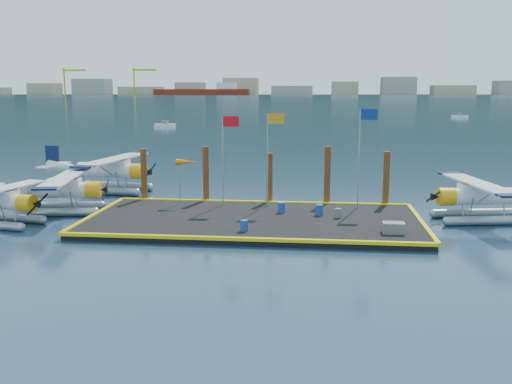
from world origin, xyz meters
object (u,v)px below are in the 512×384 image
flagpole_red (226,146)px  windsock (186,163)px  seaplane_d (482,199)px  drum_5 (281,207)px  drum_2 (319,210)px  flagpole_blue (362,143)px  crate (394,228)px  seaplane_b (59,192)px  drum_3 (244,226)px  flagpole_yellow (271,145)px  drum_4 (338,213)px  piling_1 (206,176)px  piling_0 (144,177)px  piling_4 (386,181)px  piling_2 (269,180)px  piling_3 (327,178)px  seaplane_c (110,173)px

flagpole_red → windsock: flagpole_red is taller
seaplane_d → drum_5: 12.51m
drum_2 → windsock: size_ratio=0.21×
flagpole_blue → crate: bearing=-78.8°
seaplane_b → drum_3: seaplane_b is taller
flagpole_yellow → drum_5: bearing=-66.2°
drum_2 → drum_4: bearing=-27.3°
seaplane_b → piling_1: piling_1 is taller
piling_0 → flagpole_red: bearing=-14.5°
drum_2 → windsock: bearing=164.5°
piling_0 → piling_4: (17.00, 0.00, 0.00)m
flagpole_yellow → piling_4: (7.80, 1.60, -2.51)m
piling_1 → piling_2: 4.50m
piling_3 → piling_2: bearing=180.0°
seaplane_d → piling_2: (-13.55, 3.00, 0.47)m
drum_5 → seaplane_d: bearing=2.7°
seaplane_c → crate: seaplane_c is taller
piling_4 → seaplane_b: bearing=-170.7°
seaplane_b → piling_0: piling_0 is taller
piling_0 → flagpole_blue: bearing=-6.0°
seaplane_d → piling_2: size_ratio=2.45×
windsock → piling_4: piling_4 is taller
drum_2 → piling_2: size_ratio=0.18×
piling_0 → piling_2: piling_0 is taller
piling_0 → piling_3: (13.00, 0.00, 0.15)m
windsock → piling_2: bearing=16.1°
flagpole_blue → piling_4: (1.80, 1.60, -2.69)m
drum_5 → piling_2: (-1.08, 3.59, 1.18)m
seaplane_c → piling_1: (8.72, -4.46, 0.52)m
flagpole_red → piling_1: (-1.71, 1.60, -2.30)m
piling_3 → flagpole_yellow: bearing=-157.2°
seaplane_b → windsock: windsock is taller
crate → piling_1: bearing=145.6°
drum_4 → piling_1: (-9.14, 4.70, 1.42)m
drum_3 → piling_4: (8.66, 8.67, 1.29)m
seaplane_d → piling_3: piling_3 is taller
piling_2 → piling_4: (8.00, 0.00, 0.10)m
drum_5 → piling_1: (-5.58, 3.59, 1.38)m
seaplane_b → flagpole_red: flagpole_red is taller
piling_1 → drum_4: bearing=-27.2°
seaplane_d → flagpole_yellow: flagpole_yellow is taller
piling_0 → flagpole_yellow: bearing=-9.9°
drum_3 → piling_3: 9.94m
drum_5 → crate: bearing=-35.8°
seaplane_c → seaplane_d: seaplane_c is taller
seaplane_b → drum_3: bearing=58.6°
seaplane_c → piling_2: bearing=79.6°
drum_4 → crate: bearing=-50.9°
flagpole_yellow → seaplane_c: bearing=155.7°
seaplane_d → windsock: 19.21m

